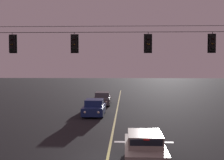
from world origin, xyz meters
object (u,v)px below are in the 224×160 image
(traffic_light_right_inner, at_px, (212,43))
(car_oncoming_trailing, at_px, (102,99))
(traffic_light_leftmost, at_px, (12,44))
(car_waiting_near_lane, at_px, (145,148))
(traffic_light_centre, at_px, (148,43))
(car_oncoming_lead, at_px, (94,108))
(traffic_light_left_inner, at_px, (74,43))

(traffic_light_right_inner, relative_size, car_oncoming_trailing, 0.28)
(traffic_light_leftmost, height_order, car_waiting_near_lane, traffic_light_leftmost)
(traffic_light_centre, distance_m, traffic_light_right_inner, 3.71)
(traffic_light_leftmost, xyz_separation_m, car_waiting_near_lane, (7.61, -4.47, -5.05))
(car_waiting_near_lane, xyz_separation_m, car_oncoming_lead, (-3.63, 13.65, -0.00))
(traffic_light_left_inner, height_order, traffic_light_right_inner, same)
(car_waiting_near_lane, bearing_deg, traffic_light_leftmost, 149.59)
(traffic_light_left_inner, distance_m, car_oncoming_lead, 10.48)
(traffic_light_right_inner, relative_size, car_waiting_near_lane, 0.28)
(traffic_light_leftmost, xyz_separation_m, car_oncoming_trailing, (4.18, 16.55, -5.05))
(traffic_light_leftmost, distance_m, car_oncoming_trailing, 17.80)
(car_waiting_near_lane, bearing_deg, car_oncoming_lead, 104.89)
(car_waiting_near_lane, height_order, car_oncoming_lead, same)
(car_oncoming_lead, bearing_deg, car_waiting_near_lane, -75.11)
(traffic_light_left_inner, bearing_deg, car_waiting_near_lane, -48.86)
(traffic_light_centre, relative_size, car_waiting_near_lane, 0.28)
(traffic_light_right_inner, bearing_deg, traffic_light_left_inner, 180.00)
(traffic_light_left_inner, xyz_separation_m, car_oncoming_trailing, (0.47, 16.55, -5.05))
(traffic_light_centre, xyz_separation_m, car_oncoming_lead, (-4.07, 9.18, -5.05))
(traffic_light_right_inner, bearing_deg, traffic_light_centre, 180.00)
(traffic_light_right_inner, bearing_deg, car_waiting_near_lane, -132.85)
(traffic_light_centre, bearing_deg, car_oncoming_trailing, 103.18)
(traffic_light_leftmost, relative_size, car_oncoming_trailing, 0.28)
(traffic_light_centre, relative_size, car_oncoming_trailing, 0.28)
(car_oncoming_trailing, bearing_deg, car_oncoming_lead, -91.48)
(traffic_light_right_inner, distance_m, car_oncoming_trailing, 18.89)
(car_waiting_near_lane, bearing_deg, traffic_light_centre, 84.42)
(traffic_light_left_inner, bearing_deg, traffic_light_centre, 0.00)
(traffic_light_leftmost, relative_size, traffic_light_right_inner, 1.00)
(car_oncoming_lead, bearing_deg, traffic_light_centre, -66.12)
(traffic_light_leftmost, bearing_deg, car_oncoming_trailing, 75.84)
(car_waiting_near_lane, relative_size, car_oncoming_lead, 0.98)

